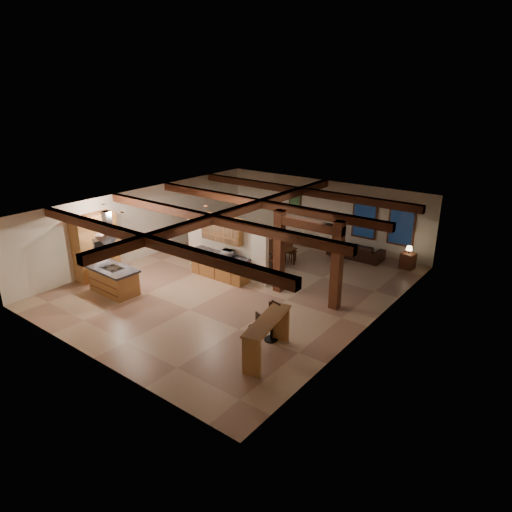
{
  "coord_description": "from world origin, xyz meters",
  "views": [
    {
      "loc": [
        9.67,
        -11.57,
        6.69
      ],
      "look_at": [
        0.4,
        0.5,
        1.06
      ],
      "focal_mm": 32.0,
      "sensor_mm": 36.0,
      "label": 1
    }
  ],
  "objects_px": {
    "kitchen_island": "(114,280)",
    "dining_table": "(269,254)",
    "sofa": "(356,250)",
    "bar_counter": "(267,332)"
  },
  "relations": [
    {
      "from": "kitchen_island",
      "to": "dining_table",
      "type": "distance_m",
      "value": 6.19
    },
    {
      "from": "kitchen_island",
      "to": "dining_table",
      "type": "xyz_separation_m",
      "value": [
        2.54,
        5.65,
        -0.11
      ]
    },
    {
      "from": "sofa",
      "to": "dining_table",
      "type": "bearing_deg",
      "value": 45.81
    },
    {
      "from": "dining_table",
      "to": "bar_counter",
      "type": "height_order",
      "value": "bar_counter"
    },
    {
      "from": "dining_table",
      "to": "sofa",
      "type": "xyz_separation_m",
      "value": [
        2.53,
        2.63,
        -0.02
      ]
    },
    {
      "from": "kitchen_island",
      "to": "sofa",
      "type": "relative_size",
      "value": 0.82
    },
    {
      "from": "kitchen_island",
      "to": "dining_table",
      "type": "height_order",
      "value": "kitchen_island"
    },
    {
      "from": "dining_table",
      "to": "bar_counter",
      "type": "xyz_separation_m",
      "value": [
        4.04,
        -5.69,
        0.39
      ]
    },
    {
      "from": "kitchen_island",
      "to": "bar_counter",
      "type": "relative_size",
      "value": 0.88
    },
    {
      "from": "kitchen_island",
      "to": "dining_table",
      "type": "bearing_deg",
      "value": 65.81
    }
  ]
}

